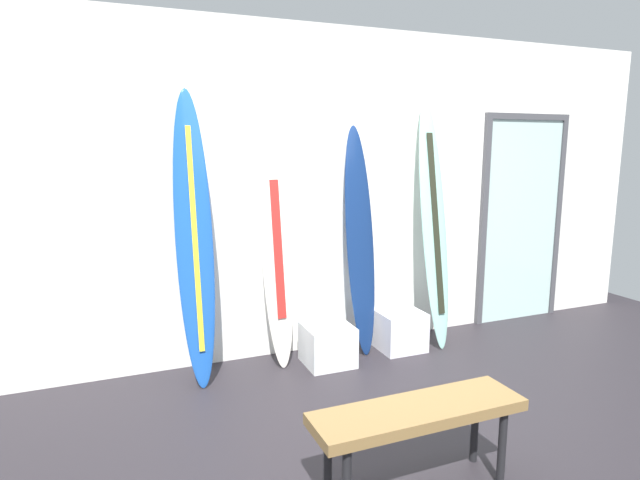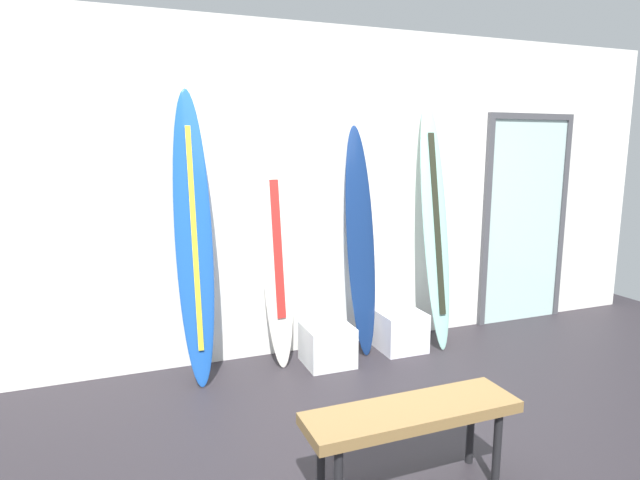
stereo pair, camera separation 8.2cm
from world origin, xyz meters
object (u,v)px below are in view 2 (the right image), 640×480
(surfboard_navy, at_px, (360,243))
(glass_door, at_px, (525,216))
(display_block_center, at_px, (327,345))
(bench, at_px, (412,418))
(surfboard_seafoam, at_px, (435,225))
(surfboard_ivory, at_px, (277,249))
(surfboard_cobalt, at_px, (194,240))
(display_block_left, at_px, (400,330))

(surfboard_navy, distance_m, glass_door, 1.95)
(display_block_center, relative_size, glass_door, 0.19)
(surfboard_navy, relative_size, display_block_center, 5.05)
(surfboard_navy, distance_m, bench, 2.06)
(surfboard_seafoam, xyz_separation_m, display_block_center, (-1.08, -0.10, -0.94))
(surfboard_ivory, distance_m, glass_door, 2.71)
(surfboard_ivory, relative_size, bench, 1.70)
(surfboard_ivory, xyz_separation_m, glass_door, (2.70, 0.18, 0.12))
(display_block_center, height_order, glass_door, glass_door)
(surfboard_ivory, height_order, glass_door, glass_door)
(surfboard_seafoam, xyz_separation_m, glass_door, (1.24, 0.25, -0.01))
(display_block_center, bearing_deg, surfboard_navy, 25.16)
(surfboard_navy, bearing_deg, surfboard_cobalt, -177.28)
(surfboard_navy, distance_m, display_block_left, 0.88)
(bench, bearing_deg, surfboard_seafoam, 54.40)
(surfboard_ivory, relative_size, surfboard_navy, 0.98)
(display_block_left, xyz_separation_m, display_block_center, (-0.73, -0.07, -0.01))
(display_block_center, bearing_deg, surfboard_seafoam, 5.53)
(surfboard_ivory, xyz_separation_m, surfboard_navy, (0.76, 0.00, 0.00))
(surfboard_navy, height_order, glass_door, glass_door)
(display_block_left, relative_size, display_block_center, 1.00)
(surfboard_cobalt, distance_m, display_block_left, 2.00)
(surfboard_cobalt, distance_m, glass_door, 3.37)
(surfboard_navy, xyz_separation_m, surfboard_seafoam, (0.70, -0.07, 0.12))
(surfboard_ivory, height_order, surfboard_seafoam, surfboard_seafoam)
(surfboard_ivory, height_order, surfboard_navy, surfboard_navy)
(display_block_center, bearing_deg, bench, -97.44)
(surfboard_cobalt, distance_m, bench, 2.11)
(display_block_left, height_order, glass_door, glass_door)
(surfboard_cobalt, distance_m, surfboard_ivory, 0.68)
(surfboard_cobalt, distance_m, surfboard_navy, 1.43)
(surfboard_navy, bearing_deg, glass_door, 5.24)
(surfboard_navy, height_order, bench, surfboard_navy)
(surfboard_ivory, relative_size, display_block_center, 4.97)
(surfboard_seafoam, height_order, bench, surfboard_seafoam)
(display_block_center, xyz_separation_m, glass_door, (2.32, 0.36, 0.92))
(surfboard_navy, bearing_deg, display_block_center, -154.84)
(surfboard_seafoam, height_order, display_block_center, surfboard_seafoam)
(surfboard_navy, xyz_separation_m, display_block_left, (0.35, -0.11, -0.80))
(surfboard_seafoam, xyz_separation_m, bench, (-1.30, -1.82, -0.68))
(display_block_left, bearing_deg, surfboard_cobalt, 178.67)
(surfboard_ivory, bearing_deg, display_block_center, -24.93)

